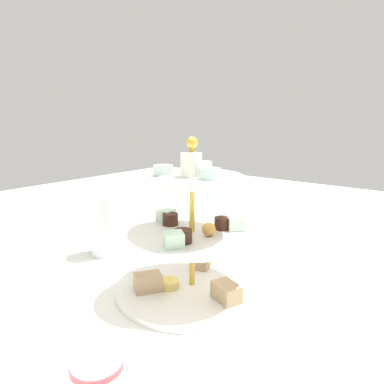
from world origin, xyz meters
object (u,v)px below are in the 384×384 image
tiered_serving_stand (192,245)px  butter_knife_left (254,238)px  teacup_with_saucer (98,383)px  water_glass_short_left (232,375)px  water_glass_tall_right (104,226)px

tiered_serving_stand → butter_knife_left: (-0.32, -0.04, -0.09)m
tiered_serving_stand → teacup_with_saucer: bearing=16.8°
tiered_serving_stand → water_glass_short_left: (0.18, 0.20, -0.05)m
water_glass_tall_right → butter_knife_left: 0.39m
teacup_with_saucer → butter_knife_left: (-0.59, -0.12, -0.02)m
water_glass_tall_right → water_glass_short_left: size_ratio=1.83×
butter_knife_left → teacup_with_saucer: bearing=102.6°
water_glass_tall_right → teacup_with_saucer: size_ratio=1.48×
water_glass_tall_right → water_glass_short_left: (0.19, 0.47, -0.03)m
water_glass_tall_right → teacup_with_saucer: 0.45m
tiered_serving_stand → water_glass_short_left: size_ratio=3.86×
water_glass_short_left → teacup_with_saucer: 0.15m
water_glass_short_left → butter_knife_left: water_glass_short_left is taller
teacup_with_saucer → butter_knife_left: teacup_with_saucer is taller
water_glass_short_left → teacup_with_saucer: water_glass_short_left is taller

